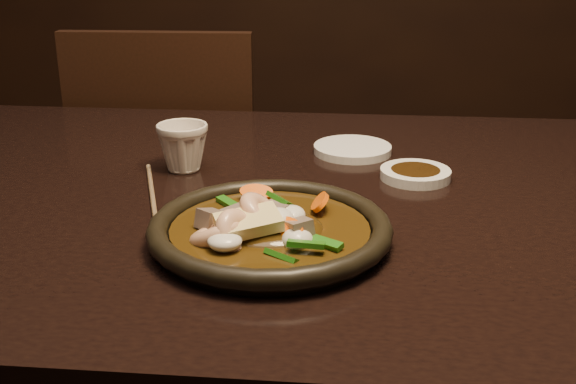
# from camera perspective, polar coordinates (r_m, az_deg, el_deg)

# --- Properties ---
(table) EXTENTS (1.60, 0.90, 0.75)m
(table) POSITION_cam_1_polar(r_m,az_deg,el_deg) (1.07, -1.17, -3.81)
(table) COLOR black
(table) RESTS_ON floor
(chair) EXTENTS (0.44, 0.44, 0.90)m
(chair) POSITION_cam_1_polar(r_m,az_deg,el_deg) (1.76, -8.80, -0.32)
(chair) COLOR black
(chair) RESTS_ON floor
(plate) EXTENTS (0.30, 0.30, 0.03)m
(plate) POSITION_cam_1_polar(r_m,az_deg,el_deg) (0.88, -1.43, -3.07)
(plate) COLOR black
(plate) RESTS_ON table
(stirfry) EXTENTS (0.19, 0.21, 0.07)m
(stirfry) POSITION_cam_1_polar(r_m,az_deg,el_deg) (0.87, -2.05, -2.85)
(stirfry) COLOR #312009
(stirfry) RESTS_ON plate
(soy_dish) EXTENTS (0.11, 0.11, 0.01)m
(soy_dish) POSITION_cam_1_polar(r_m,az_deg,el_deg) (1.11, 10.03, 1.41)
(soy_dish) COLOR white
(soy_dish) RESTS_ON table
(saucer_right) EXTENTS (0.13, 0.13, 0.01)m
(saucer_right) POSITION_cam_1_polar(r_m,az_deg,el_deg) (1.22, 5.12, 3.39)
(saucer_right) COLOR white
(saucer_right) RESTS_ON table
(tea_cup) EXTENTS (0.09, 0.09, 0.08)m
(tea_cup) POSITION_cam_1_polar(r_m,az_deg,el_deg) (1.13, -8.31, 3.64)
(tea_cup) COLOR silver
(tea_cup) RESTS_ON table
(chopsticks) EXTENTS (0.08, 0.23, 0.01)m
(chopsticks) POSITION_cam_1_polar(r_m,az_deg,el_deg) (1.05, -10.70, -0.05)
(chopsticks) COLOR tan
(chopsticks) RESTS_ON table
(napkin) EXTENTS (0.19, 0.19, 0.00)m
(napkin) POSITION_cam_1_polar(r_m,az_deg,el_deg) (0.97, -2.97, -1.46)
(napkin) COLOR #A16368
(napkin) RESTS_ON table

